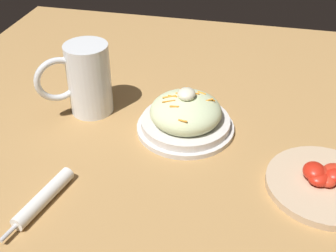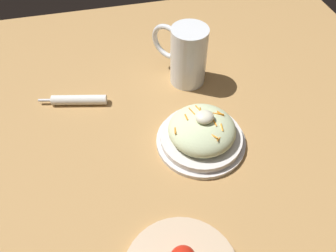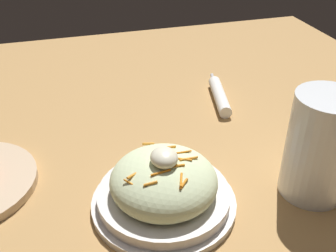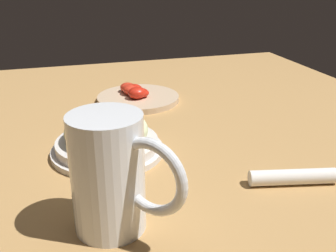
# 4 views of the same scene
# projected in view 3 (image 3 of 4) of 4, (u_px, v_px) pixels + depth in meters

# --- Properties ---
(ground_plane) EXTENTS (1.43, 1.43, 0.00)m
(ground_plane) POSITION_uv_depth(u_px,v_px,m) (136.00, 181.00, 0.66)
(ground_plane) COLOR #B2844C
(salad_plate) EXTENTS (0.22, 0.22, 0.10)m
(salad_plate) POSITION_uv_depth(u_px,v_px,m) (164.00, 187.00, 0.59)
(salad_plate) COLOR silver
(salad_plate) RESTS_ON ground_plane
(beer_mug) EXTENTS (0.14, 0.15, 0.17)m
(beer_mug) POSITION_uv_depth(u_px,v_px,m) (320.00, 150.00, 0.60)
(beer_mug) COLOR white
(beer_mug) RESTS_ON ground_plane
(napkin_roll) EXTENTS (0.18, 0.06, 0.03)m
(napkin_roll) POSITION_uv_depth(u_px,v_px,m) (219.00, 96.00, 0.88)
(napkin_roll) COLOR white
(napkin_roll) RESTS_ON ground_plane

